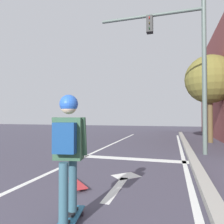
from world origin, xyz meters
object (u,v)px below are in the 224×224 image
object	(u,v)px
skater	(68,142)
spare_skateboard	(75,183)
skateboard	(68,221)
traffic_signal_mast	(181,52)
roadside_tree	(210,80)

from	to	relation	value
skater	spare_skateboard	distance (m)	1.77
skateboard	spare_skateboard	xyz separation A→B (m)	(-0.58, 1.33, -0.01)
traffic_signal_mast	roadside_tree	xyz separation A→B (m)	(1.55, 3.66, -0.48)
spare_skateboard	roadside_tree	distance (m)	9.37
roadside_tree	traffic_signal_mast	bearing A→B (deg)	-112.99
skateboard	spare_skateboard	size ratio (longest dim) A/B	1.22
traffic_signal_mast	roadside_tree	size ratio (longest dim) A/B	1.24
skateboard	traffic_signal_mast	bearing A→B (deg)	74.62
roadside_tree	skater	bearing A→B (deg)	-108.40
skater	roadside_tree	bearing A→B (deg)	71.60
traffic_signal_mast	roadside_tree	world-z (taller)	traffic_signal_mast
spare_skateboard	roadside_tree	world-z (taller)	roadside_tree
skater	traffic_signal_mast	world-z (taller)	traffic_signal_mast
traffic_signal_mast	spare_skateboard	bearing A→B (deg)	-116.24
skateboard	skater	world-z (taller)	skater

